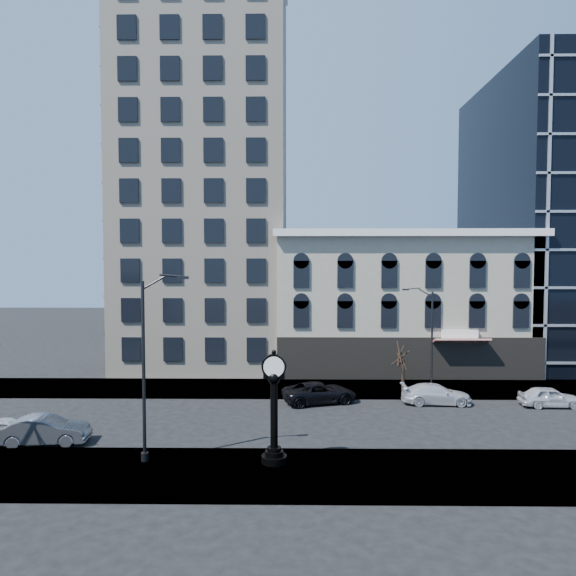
{
  "coord_description": "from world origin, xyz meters",
  "views": [
    {
      "loc": [
        2.45,
        -31.1,
        9.7
      ],
      "look_at": [
        2.0,
        4.0,
        8.0
      ],
      "focal_mm": 32.0,
      "sensor_mm": 36.0,
      "label": 1
    }
  ],
  "objects_px": {
    "street_clock": "(274,412)",
    "car_near_a": "(4,431)",
    "car_near_b": "(45,430)",
    "street_lamp_near": "(157,317)"
  },
  "relations": [
    {
      "from": "street_lamp_near",
      "to": "car_near_b",
      "type": "distance_m",
      "value": 9.6
    },
    {
      "from": "street_lamp_near",
      "to": "car_near_a",
      "type": "height_order",
      "value": "street_lamp_near"
    },
    {
      "from": "street_clock",
      "to": "car_near_a",
      "type": "height_order",
      "value": "street_clock"
    },
    {
      "from": "car_near_a",
      "to": "car_near_b",
      "type": "bearing_deg",
      "value": -104.68
    },
    {
      "from": "street_clock",
      "to": "car_near_a",
      "type": "bearing_deg",
      "value": 172.86
    },
    {
      "from": "street_lamp_near",
      "to": "car_near_a",
      "type": "distance_m",
      "value": 11.28
    },
    {
      "from": "street_lamp_near",
      "to": "car_near_b",
      "type": "bearing_deg",
      "value": 151.49
    },
    {
      "from": "street_clock",
      "to": "street_lamp_near",
      "type": "bearing_deg",
      "value": -179.15
    },
    {
      "from": "street_clock",
      "to": "street_lamp_near",
      "type": "relative_size",
      "value": 0.59
    },
    {
      "from": "car_near_b",
      "to": "car_near_a",
      "type": "bearing_deg",
      "value": 83.92
    }
  ]
}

